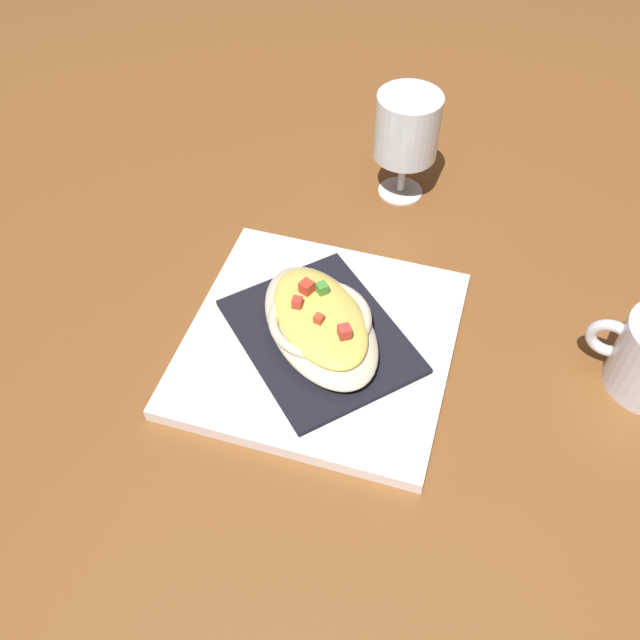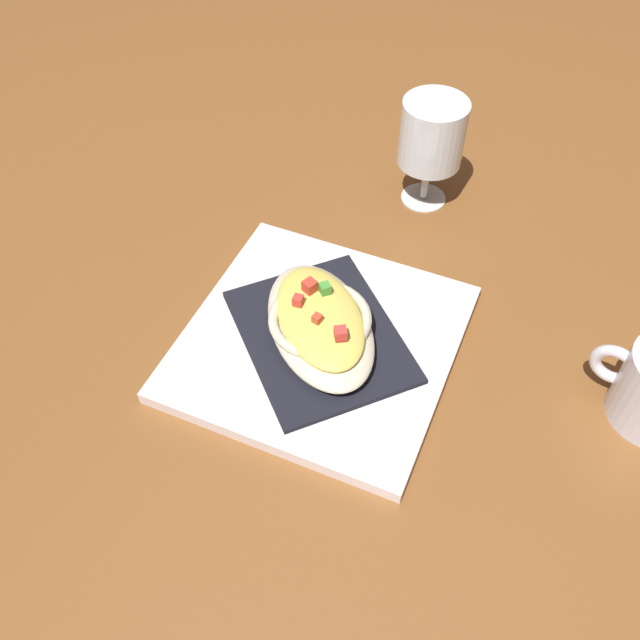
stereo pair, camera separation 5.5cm
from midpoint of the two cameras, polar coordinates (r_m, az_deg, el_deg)
ground_plane at (r=0.78m, az=2.02°, el=-2.27°), size 2.60×2.60×0.00m
square_plate at (r=0.77m, az=2.04°, el=-1.91°), size 0.34×0.34×0.02m
folded_napkin at (r=0.77m, az=2.06°, el=-1.38°), size 0.26×0.24×0.01m
gratin_dish at (r=0.75m, az=2.11°, el=-0.24°), size 0.21×0.18×0.05m
stemmed_glass at (r=0.92m, az=10.87°, el=14.30°), size 0.08×0.08×0.15m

